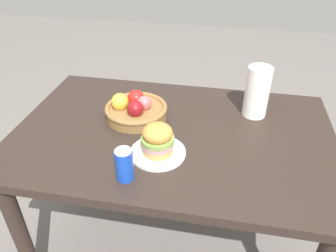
{
  "coord_description": "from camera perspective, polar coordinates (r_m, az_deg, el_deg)",
  "views": [
    {
      "loc": [
        0.2,
        -1.17,
        1.58
      ],
      "look_at": [
        -0.01,
        -0.05,
        0.81
      ],
      "focal_mm": 35.07,
      "sensor_mm": 36.0,
      "label": 1
    }
  ],
  "objects": [
    {
      "name": "dining_table",
      "position": [
        1.5,
        0.83,
        -4.1
      ],
      "size": [
        1.4,
        0.9,
        0.75
      ],
      "color": "#2D231E",
      "rests_on": "ground_plane"
    },
    {
      "name": "ground_plane",
      "position": [
        1.97,
        0.67,
        -19.1
      ],
      "size": [
        8.0,
        8.0,
        0.0
      ],
      "primitive_type": "plane",
      "color": "slate"
    },
    {
      "name": "plate",
      "position": [
        1.32,
        -1.76,
        -4.64
      ],
      "size": [
        0.22,
        0.22,
        0.01
      ],
      "primitive_type": "cylinder",
      "color": "white",
      "rests_on": "dining_table"
    },
    {
      "name": "sandwich",
      "position": [
        1.27,
        -1.82,
        -2.24
      ],
      "size": [
        0.13,
        0.13,
        0.13
      ],
      "color": "tan",
      "rests_on": "plate"
    },
    {
      "name": "fruit_basket",
      "position": [
        1.53,
        -5.68,
        2.96
      ],
      "size": [
        0.29,
        0.29,
        0.12
      ],
      "color": "olive",
      "rests_on": "dining_table"
    },
    {
      "name": "paper_towel_roll",
      "position": [
        1.56,
        15.23,
        5.74
      ],
      "size": [
        0.11,
        0.11,
        0.24
      ],
      "primitive_type": "cylinder",
      "color": "white",
      "rests_on": "dining_table"
    },
    {
      "name": "soda_can",
      "position": [
        1.18,
        -7.59,
        -6.67
      ],
      "size": [
        0.07,
        0.07,
        0.13
      ],
      "color": "blue",
      "rests_on": "dining_table"
    }
  ]
}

